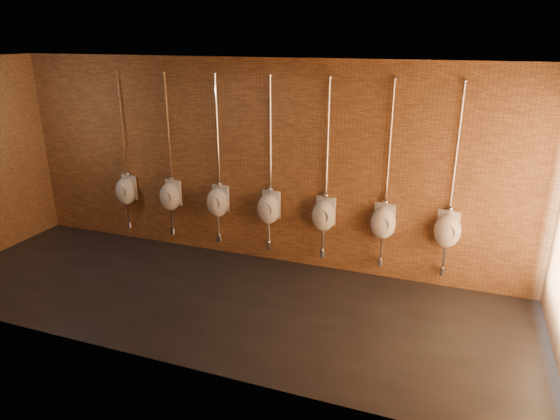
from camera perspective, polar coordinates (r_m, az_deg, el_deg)
The scene contains 9 objects.
ground at distance 7.18m, azimuth -7.05°, elevation -10.03°, with size 8.50×8.50×0.00m, color black.
room_shell at distance 6.43m, azimuth -7.78°, elevation 5.76°, with size 8.54×3.04×3.22m.
urinal_0 at distance 9.13m, azimuth -17.18°, elevation 2.16°, with size 0.41×0.37×2.72m.
urinal_1 at distance 8.63m, azimuth -12.41°, elevation 1.60°, with size 0.41×0.37×2.72m.
urinal_2 at distance 8.20m, azimuth -7.11°, elevation 0.96°, with size 0.41×0.37×2.72m.
urinal_3 at distance 7.84m, azimuth -1.27°, elevation 0.25°, with size 0.41×0.37×2.72m.
urinal_4 at distance 7.58m, azimuth 5.04°, elevation -0.52°, with size 0.41×0.37×2.72m.
urinal_5 at distance 7.41m, azimuth 11.71°, elevation -1.33°, with size 0.41×0.37×2.72m.
urinal_6 at distance 7.36m, azimuth 18.60°, elevation -2.14°, with size 0.41×0.37×2.72m.
Camera 1 is at (2.95, -5.51, 3.52)m, focal length 32.00 mm.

